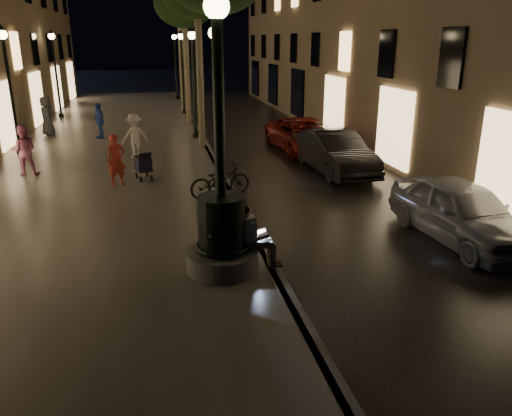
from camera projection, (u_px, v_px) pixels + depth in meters
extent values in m
plane|color=black|center=(205.00, 146.00, 22.10)|extent=(120.00, 120.00, 0.00)
cube|color=black|center=(271.00, 143.00, 22.67)|extent=(6.00, 45.00, 0.02)
cube|color=#615D56|center=(111.00, 147.00, 21.32)|extent=(8.00, 45.00, 0.20)
cube|color=#59595B|center=(205.00, 144.00, 22.07)|extent=(0.25, 45.00, 0.20)
cylinder|color=#59595B|center=(222.00, 260.00, 9.72)|extent=(1.40, 1.40, 0.40)
cylinder|color=black|center=(222.00, 224.00, 9.48)|extent=(0.90, 0.90, 1.10)
torus|color=black|center=(222.00, 246.00, 9.63)|extent=(1.04, 1.04, 0.10)
torus|color=black|center=(221.00, 204.00, 9.35)|extent=(0.89, 0.89, 0.09)
cylinder|color=black|center=(219.00, 110.00, 8.79)|extent=(0.20, 0.20, 3.20)
sphere|color=#FFD88C|center=(216.00, 6.00, 8.25)|extent=(0.44, 0.44, 0.44)
cube|color=tan|center=(250.00, 244.00, 9.74)|extent=(0.34, 0.22, 0.17)
cube|color=white|center=(247.00, 229.00, 9.62)|extent=(0.42, 0.24, 0.53)
sphere|color=tan|center=(246.00, 213.00, 9.51)|extent=(0.20, 0.20, 0.20)
sphere|color=black|center=(245.00, 211.00, 9.49)|extent=(0.20, 0.20, 0.20)
cube|color=tan|center=(262.00, 245.00, 9.70)|extent=(0.43, 0.12, 0.13)
cube|color=tan|center=(260.00, 242.00, 9.86)|extent=(0.43, 0.12, 0.13)
cube|color=tan|center=(272.00, 255.00, 9.82)|extent=(0.12, 0.11, 0.48)
cube|color=tan|center=(270.00, 252.00, 9.97)|extent=(0.12, 0.11, 0.48)
cube|color=black|center=(277.00, 266.00, 9.91)|extent=(0.24, 0.09, 0.03)
cube|color=black|center=(275.00, 262.00, 10.06)|extent=(0.24, 0.09, 0.03)
cube|color=black|center=(262.00, 240.00, 9.76)|extent=(0.22, 0.31, 0.02)
cube|color=black|center=(255.00, 235.00, 9.70)|extent=(0.08, 0.31, 0.20)
cube|color=#A8D0F1|center=(255.00, 235.00, 9.70)|extent=(0.06, 0.28, 0.17)
cylinder|color=#6B604C|center=(218.00, 103.00, 14.69)|extent=(0.28, 0.28, 5.00)
cylinder|color=#6B604C|center=(200.00, 84.00, 20.26)|extent=(0.28, 0.28, 5.10)
cylinder|color=#6B604C|center=(187.00, 77.00, 25.84)|extent=(0.28, 0.28, 4.90)
ellipsoid|color=black|center=(184.00, 3.00, 24.70)|extent=(3.00, 3.00, 2.40)
cylinder|color=#6B604C|center=(182.00, 68.00, 31.37)|extent=(0.28, 0.28, 5.20)
ellipsoid|color=black|center=(179.00, 4.00, 30.19)|extent=(3.00, 3.00, 2.40)
cylinder|color=black|center=(218.00, 181.00, 15.46)|extent=(0.28, 0.28, 0.20)
cylinder|color=black|center=(217.00, 113.00, 14.78)|extent=(0.12, 0.12, 4.40)
sphere|color=#FFD88C|center=(215.00, 33.00, 14.06)|extent=(0.36, 0.36, 0.36)
cone|color=black|center=(214.00, 24.00, 13.98)|extent=(0.30, 0.30, 0.22)
cylinder|color=black|center=(196.00, 135.00, 22.88)|extent=(0.28, 0.28, 0.20)
cylinder|color=black|center=(194.00, 89.00, 22.21)|extent=(0.12, 0.12, 4.40)
sphere|color=#FFD88C|center=(192.00, 35.00, 21.48)|extent=(0.36, 0.36, 0.36)
cone|color=black|center=(192.00, 29.00, 21.40)|extent=(0.30, 0.30, 0.22)
cylinder|color=black|center=(184.00, 112.00, 30.30)|extent=(0.28, 0.28, 0.20)
cylinder|color=black|center=(183.00, 76.00, 29.63)|extent=(0.12, 0.12, 4.40)
sphere|color=#FFD88C|center=(181.00, 36.00, 28.91)|extent=(0.36, 0.36, 0.36)
cone|color=black|center=(181.00, 32.00, 28.83)|extent=(0.30, 0.30, 0.22)
cylinder|color=black|center=(177.00, 98.00, 37.73)|extent=(0.28, 0.28, 0.20)
cylinder|color=black|center=(176.00, 69.00, 37.05)|extent=(0.12, 0.12, 4.40)
sphere|color=#FFD88C|center=(174.00, 37.00, 36.33)|extent=(0.36, 0.36, 0.36)
cone|color=black|center=(174.00, 33.00, 36.25)|extent=(0.30, 0.30, 0.22)
cylinder|color=black|center=(20.00, 151.00, 19.68)|extent=(0.28, 0.28, 0.20)
cylinder|color=black|center=(12.00, 97.00, 19.01)|extent=(0.12, 0.12, 4.40)
sphere|color=#FFD88C|center=(2.00, 34.00, 18.28)|extent=(0.36, 0.36, 0.36)
cone|color=black|center=(1.00, 27.00, 18.20)|extent=(0.30, 0.30, 0.22)
cylinder|color=black|center=(61.00, 115.00, 28.96)|extent=(0.28, 0.28, 0.20)
cylinder|color=black|center=(57.00, 78.00, 28.29)|extent=(0.12, 0.12, 4.40)
sphere|color=#FFD88C|center=(51.00, 36.00, 27.56)|extent=(0.36, 0.36, 0.36)
cone|color=black|center=(51.00, 31.00, 27.48)|extent=(0.30, 0.30, 0.22)
cube|color=black|center=(143.00, 164.00, 15.88)|extent=(0.60, 0.80, 0.43)
cube|color=black|center=(145.00, 157.00, 15.50)|extent=(0.41, 0.26, 0.28)
cylinder|color=black|center=(141.00, 179.00, 15.70)|extent=(0.09, 0.19, 0.19)
cylinder|color=black|center=(152.00, 178.00, 15.85)|extent=(0.09, 0.19, 0.19)
cylinder|color=black|center=(136.00, 175.00, 16.19)|extent=(0.09, 0.19, 0.19)
cylinder|color=black|center=(147.00, 174.00, 16.33)|extent=(0.09, 0.19, 0.19)
cylinder|color=black|center=(139.00, 150.00, 16.08)|extent=(0.14, 0.42, 0.26)
imported|color=#9EA0A5|center=(462.00, 211.00, 11.51)|extent=(2.00, 4.28, 1.42)
imported|color=black|center=(335.00, 152.00, 17.45)|extent=(1.86, 4.52, 1.46)
imported|color=maroon|center=(305.00, 135.00, 20.79)|extent=(2.62, 5.07, 1.37)
imported|color=#B53324|center=(116.00, 160.00, 15.20)|extent=(0.67, 0.55, 1.58)
imported|color=#C96A92|center=(24.00, 150.00, 16.32)|extent=(0.85, 0.69, 1.66)
imported|color=silver|center=(135.00, 136.00, 18.83)|extent=(1.21, 0.94, 1.65)
imported|color=#294698|center=(99.00, 121.00, 22.52)|extent=(0.78, 1.01, 1.59)
imported|color=#35353A|center=(47.00, 116.00, 23.13)|extent=(0.83, 1.02, 1.81)
imported|color=black|center=(220.00, 180.00, 14.16)|extent=(1.92, 1.10, 0.95)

